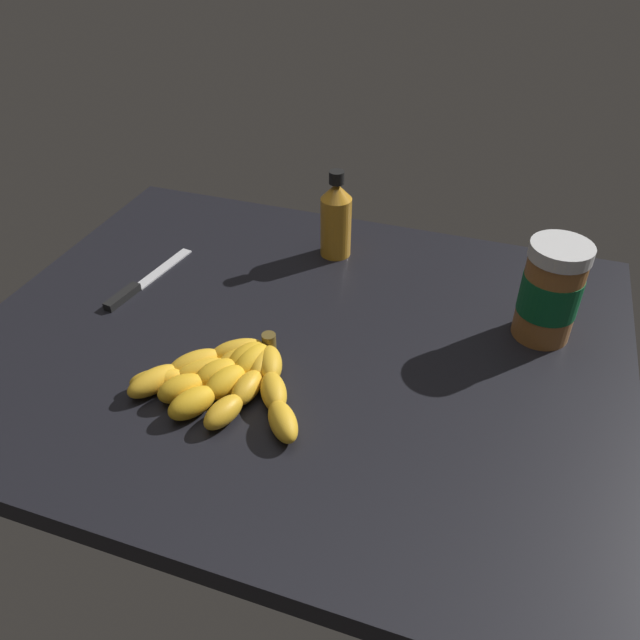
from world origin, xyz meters
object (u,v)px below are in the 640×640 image
at_px(butter_knife, 142,282).
at_px(honey_bottle, 336,218).
at_px(banana_bunch, 225,377).
at_px(peanut_butter_jar, 550,292).

bearing_deg(butter_knife, honey_bottle, 36.17).
bearing_deg(honey_bottle, banana_bunch, -95.23).
bearing_deg(peanut_butter_jar, honey_bottle, 161.49).
relative_size(peanut_butter_jar, butter_knife, 0.74).
height_order(banana_bunch, peanut_butter_jar, peanut_butter_jar).
xyz_separation_m(honey_bottle, butter_knife, (-0.27, -0.20, -0.06)).
relative_size(banana_bunch, butter_knife, 1.25).
relative_size(honey_bottle, butter_knife, 0.75).
distance_m(banana_bunch, peanut_butter_jar, 0.46).
bearing_deg(honey_bottle, peanut_butter_jar, -18.51).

